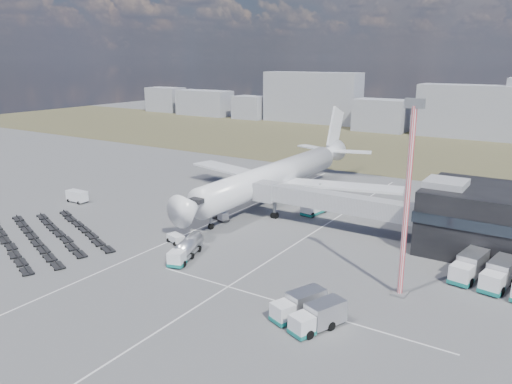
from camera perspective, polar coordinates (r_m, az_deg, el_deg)
The scene contains 14 objects.
ground at distance 82.04m, azimuth -9.03°, elevation -5.95°, with size 420.00×420.00×0.00m, color #565659.
grass_strip at distance 176.89m, azimuth 15.39°, elevation 5.04°, with size 420.00×90.00×0.01m, color #444129.
lane_markings at distance 78.51m, azimuth -2.18°, elevation -6.74°, with size 47.12×110.00×0.01m.
jet_bridge at distance 88.32m, azimuth 7.56°, elevation -0.91°, with size 30.30×3.80×7.05m.
airliner at distance 105.67m, azimuth 2.56°, elevation 1.99°, with size 51.59×64.53×17.62m.
skyline at distance 213.14m, azimuth 19.97°, elevation 8.96°, with size 294.66×25.29×25.88m.
fuel_tanker at distance 76.03m, azimuth -8.03°, elevation -6.47°, with size 4.90×9.22×2.90m.
pushback_tug at distance 82.57m, azimuth -9.15°, elevation -5.30°, with size 3.05×1.71×1.40m, color white.
utility_van at distance 110.51m, azimuth -19.77°, elevation -0.49°, with size 4.65×2.10×2.45m, color white.
catering_truck at distance 96.94m, azimuth 6.73°, elevation -1.64°, with size 3.31×6.52×2.87m.
service_trucks_near at distance 58.32m, azimuth 5.98°, elevation -13.33°, with size 7.87×8.50×2.76m.
uld_row at distance 97.73m, azimuth -6.48°, elevation -1.82°, with size 16.93×5.91×1.56m.
baggage_dollies at distance 91.12m, azimuth -22.95°, elevation -4.61°, with size 31.73×23.06×0.69m.
floodlight_mast at distance 63.04m, azimuth 16.86°, elevation -1.04°, with size 2.32×1.91×24.70m.
Camera 1 is at (51.71, -56.63, 29.15)m, focal length 35.00 mm.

